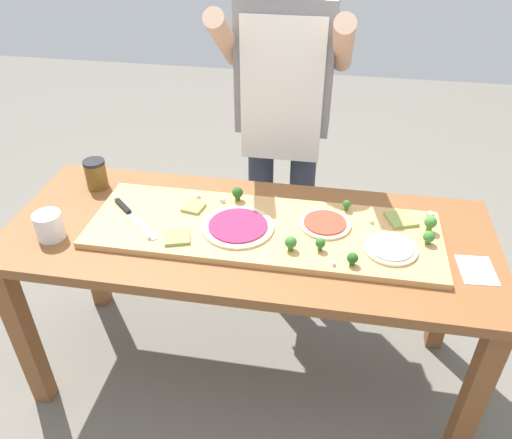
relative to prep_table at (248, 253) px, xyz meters
name	(u,v)px	position (x,y,z in m)	size (l,w,h in m)	color
ground_plane	(250,367)	(0.00, 0.00, -0.66)	(8.00, 8.00, 0.00)	#6B665B
prep_table	(248,253)	(0.00, 0.00, 0.00)	(1.77, 0.70, 0.76)	brown
cutting_board	(263,229)	(0.06, 0.00, 0.12)	(1.26, 0.41, 0.02)	tan
chefs_knife	(129,213)	(-0.45, -0.01, 0.13)	(0.24, 0.22, 0.02)	#B7BABF
pizza_whole_tomato_red	(325,224)	(0.27, 0.05, 0.14)	(0.19, 0.19, 0.02)	beige
pizza_whole_beet_magenta	(238,227)	(-0.03, -0.02, 0.14)	(0.26, 0.26, 0.02)	beige
pizza_whole_cheese_artichoke	(390,248)	(0.50, -0.06, 0.14)	(0.18, 0.18, 0.02)	beige
pizza_slice_near_right	(193,207)	(-0.22, 0.07, 0.13)	(0.07, 0.07, 0.01)	#899E4C
pizza_slice_center	(177,237)	(-0.23, -0.12, 0.13)	(0.09, 0.09, 0.01)	#899E4C
pizza_slice_far_right	(401,219)	(0.55, 0.13, 0.13)	(0.10, 0.10, 0.01)	#899E4C
broccoli_floret_back_mid	(430,223)	(0.64, 0.07, 0.17)	(0.04, 0.04, 0.06)	#487A23
broccoli_floret_front_mid	(347,204)	(0.35, 0.16, 0.16)	(0.03, 0.03, 0.04)	#366618
broccoli_floret_center_left	(353,258)	(0.37, -0.16, 0.15)	(0.04, 0.04, 0.05)	#2C5915
broccoli_floret_front_left	(429,236)	(0.63, 0.00, 0.16)	(0.04, 0.04, 0.05)	#3F7220
broccoli_floret_center_right	(238,193)	(-0.07, 0.16, 0.16)	(0.04, 0.04, 0.06)	#2C5915
broccoli_floret_front_right	(320,243)	(0.27, -0.10, 0.16)	(0.03, 0.03, 0.05)	#366618
broccoli_floret_back_right	(291,243)	(0.17, -0.11, 0.16)	(0.04, 0.04, 0.05)	#3F7220
cheese_crumble_a	(149,237)	(-0.33, -0.14, 0.13)	(0.01, 0.01, 0.01)	white
cheese_crumble_b	(430,215)	(0.65, 0.16, 0.14)	(0.02, 0.02, 0.02)	silver
cheese_crumble_c	(371,221)	(0.44, 0.09, 0.14)	(0.01, 0.01, 0.01)	white
cheese_crumble_d	(333,264)	(0.31, -0.17, 0.13)	(0.01, 0.01, 0.01)	white
cheese_crumble_e	(222,200)	(-0.13, 0.14, 0.14)	(0.02, 0.02, 0.02)	silver
cheese_crumble_f	(198,196)	(-0.23, 0.15, 0.14)	(0.01, 0.01, 0.01)	white
flour_cup	(50,227)	(-0.68, -0.16, 0.15)	(0.10, 0.10, 0.10)	white
sauce_jar	(96,174)	(-0.67, 0.20, 0.17)	(0.09, 0.09, 0.12)	brown
recipe_note	(477,270)	(0.78, -0.09, 0.11)	(0.11, 0.15, 0.00)	white
cook_center	(284,106)	(0.05, 0.62, 0.34)	(0.54, 0.39, 1.67)	#333847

